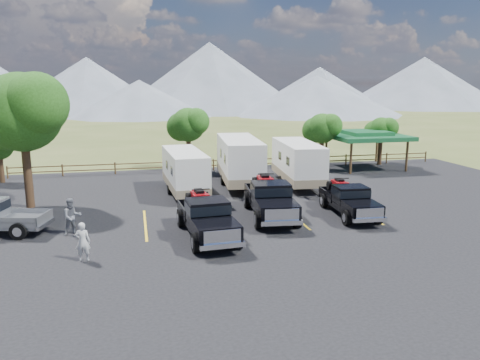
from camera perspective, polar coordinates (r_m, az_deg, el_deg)
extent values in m
plane|color=#445222|center=(21.89, 4.83, -7.53)|extent=(320.00, 320.00, 0.00)
cube|color=black|center=(24.62, 2.74, -5.26)|extent=(44.00, 34.00, 0.04)
cube|color=yellow|center=(24.75, -11.47, -5.33)|extent=(0.12, 5.50, 0.01)
cube|color=yellow|center=(25.12, -2.29, -4.85)|extent=(0.12, 5.50, 0.01)
cube|color=yellow|center=(26.10, 6.41, -4.28)|extent=(0.12, 5.50, 0.01)
cube|color=yellow|center=(27.63, 14.29, -3.67)|extent=(0.12, 5.50, 0.01)
cylinder|color=#302112|center=(29.77, -24.49, 1.06)|extent=(0.48, 0.48, 4.48)
sphere|color=#1F4711|center=(29.40, -25.04, 7.50)|extent=(4.48, 4.48, 4.48)
sphere|color=#1F4711|center=(28.40, -23.55, 8.49)|extent=(3.52, 3.52, 3.52)
sphere|color=#1F4711|center=(30.30, -26.38, 6.87)|extent=(3.84, 3.84, 3.84)
cylinder|color=#302112|center=(40.17, 9.89, 3.23)|extent=(0.39, 0.39, 2.80)
sphere|color=#1F4711|center=(39.92, 9.99, 6.21)|extent=(2.52, 2.52, 2.52)
sphere|color=#1F4711|center=(39.70, 10.98, 6.54)|extent=(1.98, 1.98, 1.98)
sphere|color=#1F4711|center=(40.12, 9.10, 6.01)|extent=(2.16, 2.16, 2.16)
cylinder|color=#302112|center=(43.70, 16.68, 3.40)|extent=(0.38, 0.38, 2.52)
sphere|color=#1F4711|center=(43.48, 16.83, 5.86)|extent=(2.24, 2.24, 2.24)
sphere|color=#1F4711|center=(43.35, 17.66, 6.11)|extent=(1.76, 1.76, 1.76)
sphere|color=#1F4711|center=(43.59, 16.08, 5.71)|extent=(1.92, 1.92, 1.92)
cylinder|color=#302112|center=(39.34, -6.26, 3.36)|extent=(0.41, 0.41, 3.08)
sphere|color=#1F4711|center=(39.07, -6.34, 6.72)|extent=(2.80, 2.80, 2.80)
sphere|color=#1F4711|center=(38.63, -5.37, 7.12)|extent=(2.20, 2.20, 2.20)
sphere|color=#1F4711|center=(39.47, -7.21, 6.45)|extent=(2.40, 2.40, 2.40)
cylinder|color=#302112|center=(38.44, -27.10, 1.31)|extent=(0.36, 0.36, 2.24)
sphere|color=#1F4711|center=(37.71, -26.84, 4.09)|extent=(1.65, 1.65, 1.65)
cylinder|color=#503722|center=(39.97, -26.50, 0.82)|extent=(0.12, 0.12, 1.00)
cylinder|color=#503722|center=(39.19, -20.82, 1.09)|extent=(0.12, 0.12, 1.00)
cylinder|color=#503722|center=(38.81, -14.98, 1.36)|extent=(0.12, 0.12, 1.00)
cylinder|color=#503722|center=(38.84, -9.08, 1.62)|extent=(0.12, 0.12, 1.00)
cylinder|color=#503722|center=(39.28, -3.24, 1.87)|extent=(0.12, 0.12, 1.00)
cylinder|color=#503722|center=(40.12, 2.40, 2.08)|extent=(0.12, 0.12, 1.00)
cylinder|color=#503722|center=(41.33, 7.77, 2.27)|extent=(0.12, 0.12, 1.00)
cylinder|color=#503722|center=(42.87, 12.80, 2.42)|extent=(0.12, 0.12, 1.00)
cylinder|color=#503722|center=(44.73, 17.44, 2.55)|extent=(0.12, 0.12, 1.00)
cylinder|color=#503722|center=(46.85, 21.68, 2.65)|extent=(0.12, 0.12, 1.00)
cube|color=#503722|center=(39.66, -0.39, 1.90)|extent=(36.00, 0.06, 0.08)
cube|color=#503722|center=(39.59, -0.39, 2.48)|extent=(36.00, 0.06, 0.08)
cylinder|color=#503722|center=(38.55, 13.36, 2.58)|extent=(0.20, 0.20, 2.60)
cylinder|color=#503722|center=(43.05, 10.47, 3.63)|extent=(0.20, 0.20, 2.60)
cylinder|color=#503722|center=(40.97, 19.67, 2.74)|extent=(0.20, 0.20, 2.60)
cylinder|color=#503722|center=(45.23, 16.32, 3.74)|extent=(0.20, 0.20, 2.60)
cube|color=#1A5C32|center=(41.69, 15.06, 5.18)|extent=(6.20, 6.20, 0.35)
cube|color=#1A5C32|center=(41.66, 15.08, 5.59)|extent=(3.50, 3.50, 0.35)
cone|color=slate|center=(132.21, -18.07, 11.05)|extent=(44.00, 44.00, 14.00)
cone|color=slate|center=(129.31, -3.71, 12.47)|extent=(52.00, 52.00, 18.00)
cone|color=slate|center=(144.30, 9.63, 11.06)|extent=(40.00, 40.00, 12.00)
cone|color=slate|center=(155.78, 21.40, 11.02)|extent=(50.00, 50.00, 15.00)
cone|color=slate|center=(106.75, -12.13, 9.72)|extent=(32.00, 32.00, 8.00)
cone|color=slate|center=(111.65, 9.21, 10.16)|extent=(40.00, 40.00, 9.00)
cube|color=black|center=(22.26, -4.03, -5.38)|extent=(2.20, 5.77, 0.36)
cube|color=black|center=(20.38, -2.88, -5.91)|extent=(2.02, 1.91, 0.50)
cube|color=black|center=(21.95, -3.99, -3.69)|extent=(1.97, 1.67, 0.99)
cube|color=black|center=(21.91, -3.99, -3.31)|extent=(2.01, 1.73, 0.45)
cube|color=black|center=(23.87, -4.97, -3.54)|extent=(2.06, 2.50, 0.55)
cube|color=silver|center=(19.46, -2.17, -6.92)|extent=(1.59, 0.18, 0.55)
cube|color=silver|center=(19.53, -2.12, -8.02)|extent=(1.95, 0.31, 0.22)
cube|color=silver|center=(25.09, -5.50, -3.58)|extent=(1.95, 0.29, 0.22)
cylinder|color=black|center=(20.31, -5.41, -7.64)|extent=(0.36, 0.91, 0.89)
cylinder|color=black|center=(20.72, -0.29, -7.19)|extent=(0.36, 0.91, 0.89)
cylinder|color=black|center=(24.00, -7.22, -4.62)|extent=(0.36, 0.91, 0.89)
cylinder|color=black|center=(24.35, -2.87, -4.30)|extent=(0.36, 0.91, 0.89)
cube|color=maroon|center=(23.70, -5.00, -1.97)|extent=(0.78, 1.33, 0.35)
cube|color=black|center=(23.64, -5.01, -1.39)|extent=(0.45, 0.77, 0.18)
cube|color=maroon|center=(23.16, -4.73, -2.04)|extent=(0.82, 0.40, 0.22)
cylinder|color=black|center=(23.17, -4.79, -1.15)|extent=(0.90, 0.12, 0.06)
cylinder|color=black|center=(23.15, -5.80, -2.83)|extent=(0.29, 0.57, 0.56)
cylinder|color=black|center=(23.32, -3.64, -2.68)|extent=(0.29, 0.57, 0.56)
cylinder|color=black|center=(24.19, -6.28, -2.20)|extent=(0.29, 0.57, 0.56)
cylinder|color=black|center=(24.36, -4.21, -2.07)|extent=(0.29, 0.57, 0.56)
cube|color=black|center=(25.51, 3.70, -3.08)|extent=(2.52, 6.13, 0.38)
cube|color=black|center=(23.50, 4.60, -3.40)|extent=(2.19, 2.08, 0.52)
cube|color=black|center=(25.21, 3.77, -1.49)|extent=(2.12, 1.82, 1.05)
cube|color=black|center=(25.17, 3.78, -1.14)|extent=(2.17, 1.89, 0.47)
cube|color=black|center=(27.24, 2.98, -1.49)|extent=(2.25, 2.70, 0.58)
cube|color=silver|center=(22.51, 5.13, -4.23)|extent=(1.67, 0.25, 0.58)
cube|color=silver|center=(22.56, 5.15, -5.24)|extent=(2.06, 0.40, 0.23)
cube|color=silver|center=(28.52, 2.55, -1.61)|extent=(2.06, 0.37, 0.23)
cylinder|color=black|center=(23.43, 2.24, -4.88)|extent=(0.41, 0.97, 0.94)
cylinder|color=black|center=(23.81, 6.94, -4.69)|extent=(0.41, 0.97, 0.94)
cylinder|color=black|center=(27.38, 0.88, -2.43)|extent=(0.41, 0.97, 0.94)
cylinder|color=black|center=(27.71, 4.91, -2.30)|extent=(0.41, 0.97, 0.94)
cube|color=maroon|center=(27.09, 3.00, -0.04)|extent=(0.87, 1.43, 0.37)
cube|color=black|center=(27.03, 3.01, 0.51)|extent=(0.50, 0.82, 0.19)
cube|color=maroon|center=(26.51, 3.21, -0.06)|extent=(0.87, 0.45, 0.23)
cylinder|color=black|center=(26.54, 3.18, 0.76)|extent=(0.94, 0.16, 0.06)
cylinder|color=black|center=(26.50, 2.20, -0.75)|extent=(0.33, 0.61, 0.59)
cylinder|color=black|center=(26.66, 4.20, -0.70)|extent=(0.33, 0.61, 0.59)
cylinder|color=black|center=(27.61, 1.83, -0.24)|extent=(0.33, 0.61, 0.59)
cylinder|color=black|center=(27.77, 3.75, -0.20)|extent=(0.33, 0.61, 0.59)
cube|color=black|center=(26.50, 13.17, -3.01)|extent=(1.99, 5.24, 0.33)
cube|color=black|center=(24.88, 14.70, -3.25)|extent=(1.84, 1.73, 0.45)
cube|color=black|center=(26.25, 13.33, -1.69)|extent=(1.79, 1.52, 0.90)
cube|color=black|center=(26.22, 13.34, -1.40)|extent=(1.82, 1.57, 0.41)
cube|color=black|center=(27.91, 11.96, -1.69)|extent=(1.87, 2.27, 0.50)
cube|color=silver|center=(24.08, 15.56, -3.90)|extent=(1.45, 0.17, 0.50)
cube|color=silver|center=(24.12, 15.57, -4.72)|extent=(1.78, 0.28, 0.20)
cube|color=silver|center=(28.96, 11.17, -1.78)|extent=(1.78, 0.26, 0.20)
cylinder|color=black|center=(24.63, 12.87, -4.50)|extent=(0.32, 0.83, 0.81)
cylinder|color=black|center=(25.30, 16.46, -4.26)|extent=(0.32, 0.83, 0.81)
cylinder|color=black|center=(27.86, 10.17, -2.50)|extent=(0.32, 0.83, 0.81)
cylinder|color=black|center=(28.46, 13.40, -2.34)|extent=(0.32, 0.83, 0.81)
cube|color=maroon|center=(27.78, 12.01, -0.46)|extent=(0.71, 1.21, 0.32)
cube|color=black|center=(27.73, 12.03, -0.01)|extent=(0.40, 0.70, 0.16)
cube|color=maroon|center=(27.30, 12.38, -0.49)|extent=(0.74, 0.36, 0.20)
cylinder|color=black|center=(27.32, 12.35, 0.19)|extent=(0.81, 0.11, 0.05)
cylinder|color=black|center=(27.22, 11.56, -1.08)|extent=(0.27, 0.52, 0.51)
cylinder|color=black|center=(27.51, 13.15, -1.01)|extent=(0.27, 0.52, 0.51)
cylinder|color=black|center=(28.13, 10.86, -0.64)|extent=(0.27, 0.52, 0.51)
cylinder|color=black|center=(28.41, 12.40, -0.58)|extent=(0.27, 0.52, 0.51)
cube|color=white|center=(30.63, -6.76, 1.32)|extent=(2.49, 6.74, 2.39)
cube|color=#85765C|center=(30.81, -6.72, -0.38)|extent=(2.51, 6.77, 0.53)
cube|color=black|center=(28.82, -8.35, 1.11)|extent=(0.06, 0.80, 0.53)
cube|color=black|center=(29.17, -4.17, 1.33)|extent=(0.06, 0.80, 0.53)
cylinder|color=black|center=(31.02, -8.60, -1.18)|extent=(0.26, 0.63, 0.62)
cylinder|color=black|center=(31.32, -4.98, -0.97)|extent=(0.26, 0.63, 0.62)
cube|color=black|center=(26.93, -5.30, -2.78)|extent=(0.19, 1.59, 0.09)
cube|color=white|center=(33.13, -0.07, 2.69)|extent=(3.12, 7.94, 2.79)
cube|color=#85765C|center=(33.32, -0.07, 0.84)|extent=(3.15, 7.98, 0.62)
cube|color=black|center=(31.04, -1.88, 2.59)|extent=(0.10, 0.93, 0.62)
cube|color=black|center=(31.39, 2.68, 2.69)|extent=(0.10, 0.93, 0.62)
cylinder|color=black|center=(33.59, -2.12, 0.02)|extent=(0.32, 0.74, 0.72)
cylinder|color=black|center=(33.90, 1.81, 0.13)|extent=(0.32, 0.74, 0.72)
cube|color=black|center=(28.74, 1.23, -1.66)|extent=(0.28, 1.87, 0.10)
cube|color=white|center=(33.44, 7.05, 2.39)|extent=(2.88, 7.27, 2.56)
cube|color=#85765C|center=(33.62, 7.00, 0.72)|extent=(2.91, 7.31, 0.57)
cube|color=black|center=(31.42, 5.85, 2.30)|extent=(0.09, 0.85, 0.57)
cube|color=black|center=(32.03, 9.85, 2.37)|extent=(0.09, 0.85, 0.57)
cylinder|color=black|center=(33.73, 5.11, -0.02)|extent=(0.29, 0.68, 0.66)
cylinder|color=black|center=(34.26, 8.59, 0.08)|extent=(0.29, 0.68, 0.66)
cube|color=black|center=(29.54, 9.13, -1.52)|extent=(0.26, 1.71, 0.09)
cube|color=gray|center=(24.87, -24.93, -4.19)|extent=(2.52, 2.21, 0.49)
cube|color=silver|center=(24.49, -22.62, -4.97)|extent=(0.59, 1.74, 0.20)
cylinder|color=black|center=(25.63, -23.68, -4.58)|extent=(0.85, 0.47, 0.81)
cylinder|color=black|center=(24.19, -25.40, -5.67)|extent=(0.85, 0.47, 0.81)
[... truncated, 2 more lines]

